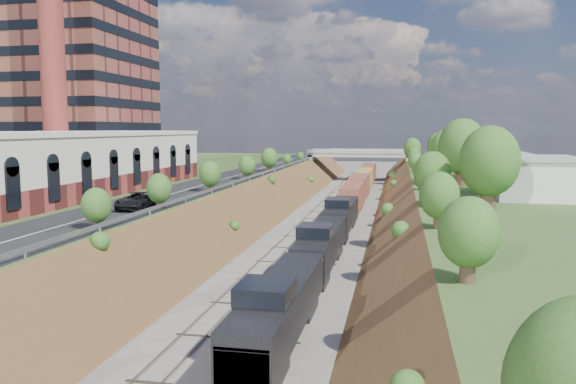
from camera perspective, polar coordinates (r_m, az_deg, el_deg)
name	(u,v)px	position (r m, az deg, el deg)	size (l,w,h in m)	color
platform_left	(95,198)	(83.99, -19.02, -0.60)	(44.00, 180.00, 5.00)	#3A5422
embankment_left	(245,220)	(75.77, -4.39, -2.90)	(7.07, 180.00, 7.07)	brown
embankment_right	(412,226)	(73.08, 12.50, -3.39)	(7.07, 180.00, 7.07)	brown
rail_left_track	(307,222)	(73.97, 1.90, -3.05)	(1.58, 180.00, 0.18)	gray
rail_right_track	(346,223)	(73.33, 5.92, -3.16)	(1.58, 180.00, 0.18)	gray
road	(213,183)	(76.44, -7.67, 0.96)	(8.00, 180.00, 0.10)	black
guardrail	(241,180)	(74.99, -4.76, 1.27)	(0.10, 171.00, 0.70)	#99999E
commercial_building	(22,167)	(62.38, -25.39, 2.35)	(14.30, 62.30, 7.00)	maroon
smokestack	(51,31)	(82.59, -22.92, 14.81)	(3.20, 3.20, 40.00)	maroon
overpass	(359,160)	(134.53, 7.27, 3.26)	(24.50, 8.30, 7.40)	gray
white_building_near	(534,178)	(65.83, 23.76, 1.29)	(9.00, 12.00, 4.00)	silver
white_building_far	(495,167)	(87.31, 20.31, 2.44)	(8.00, 10.00, 3.60)	silver
tree_right_large	(489,162)	(52.69, 19.79, 2.90)	(5.25, 5.25, 7.61)	#473323
tree_left_crest	(64,211)	(38.59, -21.78, -1.85)	(2.45, 2.45, 3.55)	#473323
freight_train	(352,198)	(81.14, 6.48, -0.60)	(2.75, 111.31, 4.55)	black
suv	(136,201)	(52.31, -15.15, -0.85)	(2.49, 5.40, 1.50)	black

